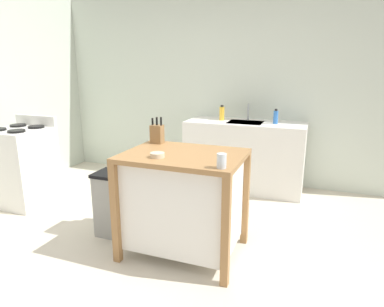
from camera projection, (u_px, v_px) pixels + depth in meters
ground_plane at (156, 256)px, 2.93m from camera, size 6.10×6.10×0.00m
wall_back at (228, 88)px, 4.69m from camera, size 5.10×0.10×2.60m
wall_left at (2, 91)px, 4.25m from camera, size 0.10×2.90×2.60m
kitchen_island at (184, 198)px, 2.89m from camera, size 0.99×0.74×0.90m
knife_block at (157, 134)px, 3.14m from camera, size 0.11×0.09×0.25m
bowl_stoneware_deep at (157, 155)px, 2.67m from camera, size 0.12×0.12×0.04m
drinking_cup at (222, 161)px, 2.38m from camera, size 0.07×0.07×0.11m
trash_bin at (115, 204)px, 3.24m from camera, size 0.36×0.28×0.63m
sink_counter at (244, 155)px, 4.47m from camera, size 1.53×0.60×0.90m
sink_faucet at (248, 112)px, 4.46m from camera, size 0.02×0.02×0.22m
bottle_hand_soap at (276, 117)px, 4.19m from camera, size 0.06×0.06×0.19m
bottle_spray_cleaner at (222, 113)px, 4.48m from camera, size 0.07×0.07×0.20m
stove at (23, 166)px, 3.98m from camera, size 0.60×0.60×1.02m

